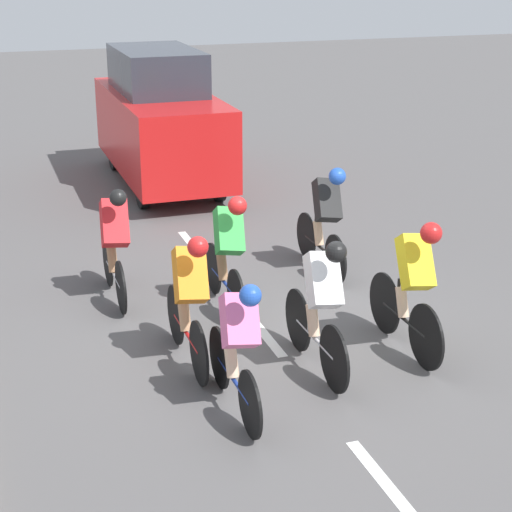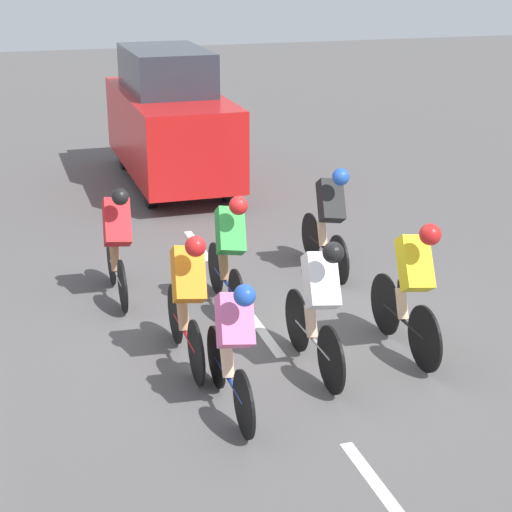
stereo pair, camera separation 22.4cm
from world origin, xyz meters
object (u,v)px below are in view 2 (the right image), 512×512
Objects in this scene: cyclist_white at (319,303)px; support_car at (169,119)px; cyclist_green at (229,248)px; cyclist_black at (329,217)px; cyclist_yellow at (412,284)px; cyclist_pink at (233,343)px; cyclist_red at (117,240)px; cyclist_orange at (188,296)px.

cyclist_white is 0.37× the size of support_car.
cyclist_green is 0.98× the size of cyclist_black.
cyclist_yellow reaches higher than cyclist_green.
cyclist_pink is (0.64, 2.43, -0.06)m from cyclist_green.
cyclist_yellow is (-2.80, 2.49, 0.03)m from cyclist_red.
cyclist_yellow is (-2.19, -0.66, 0.08)m from cyclist_pink.
cyclist_red is 2.07m from cyclist_orange.
cyclist_red is 0.96× the size of cyclist_white.
cyclist_black reaches higher than cyclist_green.
support_car is at bearing -82.80° from cyclist_yellow.
cyclist_black is 0.38× the size of support_car.
cyclist_pink is 0.96× the size of cyclist_black.
support_car is (-1.37, -7.40, 0.42)m from cyclist_orange.
cyclist_yellow is at bearing -163.15° from cyclist_pink.
cyclist_pink is at bearing 98.94° from cyclist_orange.
cyclist_red is 3.75m from cyclist_yellow.
cyclist_green is 1.53m from cyclist_orange.
cyclist_black and cyclist_orange have the same top height.
support_car is (0.99, -7.87, 0.40)m from cyclist_yellow.
cyclist_white is at bearing 122.79° from cyclist_red.
cyclist_orange is (0.82, 1.30, -0.00)m from cyclist_green.
cyclist_pink is 8.63m from support_car.
cyclist_orange is (2.44, 2.12, -0.01)m from cyclist_black.
support_car is at bearing -78.51° from cyclist_black.
cyclist_pink is at bearing 26.92° from cyclist_white.
cyclist_black is at bearing -139.10° from cyclist_orange.
cyclist_green is 0.98× the size of cyclist_orange.
cyclist_pink is 0.97× the size of cyclist_yellow.
support_car reaches higher than cyclist_orange.
cyclist_black is at bearing -113.93° from cyclist_white.
cyclist_pink is 2.29m from cyclist_yellow.
cyclist_black is 1.02× the size of cyclist_yellow.
cyclist_black is 2.58m from cyclist_yellow.
cyclist_red is 5.69m from support_car.
support_car reaches higher than cyclist_green.
cyclist_green is 0.37× the size of support_car.
cyclist_yellow is at bearing 168.85° from cyclist_orange.
cyclist_pink is at bearing 75.26° from cyclist_green.
support_car reaches higher than cyclist_white.
support_car is (-1.19, -8.53, 0.48)m from cyclist_pink.
cyclist_green reaches higher than cyclist_pink.
cyclist_red is 1.45m from cyclist_green.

